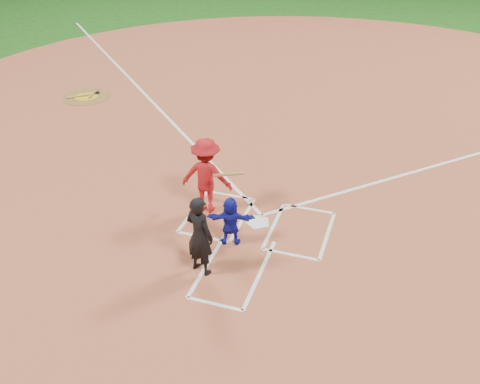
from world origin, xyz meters
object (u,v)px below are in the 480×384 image
(on_deck_circle, at_px, (86,97))
(home_plate, at_px, (258,222))
(catcher, at_px, (230,221))
(batter_at_plate, at_px, (206,176))
(umpire, at_px, (200,235))

(on_deck_circle, bearing_deg, home_plate, -34.79)
(home_plate, xyz_separation_m, catcher, (-0.34, -0.91, 0.55))
(catcher, relative_size, batter_at_plate, 0.61)
(on_deck_circle, bearing_deg, umpire, -45.51)
(home_plate, xyz_separation_m, batter_at_plate, (-1.29, 0.15, 0.91))
(catcher, distance_m, umpire, 1.13)
(umpire, bearing_deg, catcher, -83.94)
(catcher, height_order, umpire, umpire)
(on_deck_circle, relative_size, batter_at_plate, 0.93)
(catcher, bearing_deg, umpire, 61.02)
(on_deck_circle, bearing_deg, batter_at_plate, -38.89)
(umpire, bearing_deg, home_plate, -87.19)
(on_deck_circle, bearing_deg, catcher, -40.19)
(on_deck_circle, height_order, catcher, catcher)
(on_deck_circle, relative_size, umpire, 0.99)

